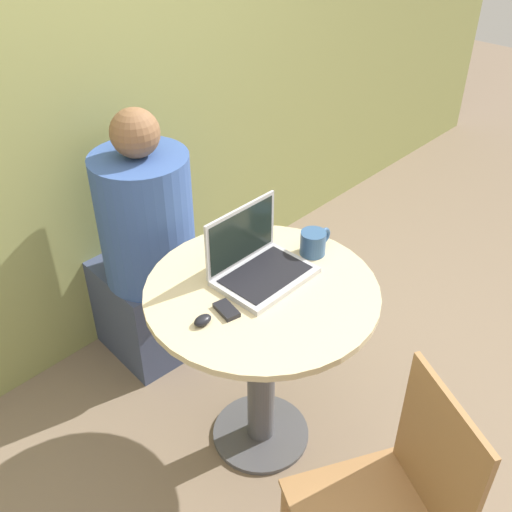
{
  "coord_description": "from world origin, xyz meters",
  "views": [
    {
      "loc": [
        -1.18,
        -1.09,
        2.05
      ],
      "look_at": [
        0.02,
        0.05,
        0.88
      ],
      "focal_mm": 42.0,
      "sensor_mm": 36.0,
      "label": 1
    }
  ],
  "objects_px": {
    "chair_empty": "(389,510)",
    "person_seated": "(143,260)",
    "cell_phone": "(227,310)",
    "laptop": "(257,263)"
  },
  "relations": [
    {
      "from": "laptop",
      "to": "chair_empty",
      "type": "xyz_separation_m",
      "value": [
        -0.24,
        -0.76,
        -0.38
      ]
    },
    {
      "from": "cell_phone",
      "to": "laptop",
      "type": "bearing_deg",
      "value": 18.0
    },
    {
      "from": "cell_phone",
      "to": "chair_empty",
      "type": "distance_m",
      "value": 0.77
    },
    {
      "from": "chair_empty",
      "to": "person_seated",
      "type": "bearing_deg",
      "value": 80.91
    },
    {
      "from": "laptop",
      "to": "cell_phone",
      "type": "bearing_deg",
      "value": -162.0
    },
    {
      "from": "chair_empty",
      "to": "person_seated",
      "type": "distance_m",
      "value": 1.46
    },
    {
      "from": "cell_phone",
      "to": "person_seated",
      "type": "bearing_deg",
      "value": 74.99
    },
    {
      "from": "person_seated",
      "to": "chair_empty",
      "type": "bearing_deg",
      "value": -99.09
    },
    {
      "from": "person_seated",
      "to": "laptop",
      "type": "bearing_deg",
      "value": -88.9
    },
    {
      "from": "laptop",
      "to": "chair_empty",
      "type": "distance_m",
      "value": 0.88
    }
  ]
}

